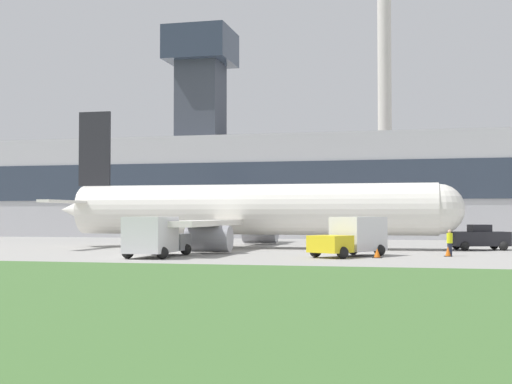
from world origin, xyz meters
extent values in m
plane|color=#999691|center=(0.00, 0.00, 0.00)|extent=(400.00, 400.00, 0.00)
cube|color=#B2B2B7|center=(0.00, 26.93, 5.46)|extent=(88.62, 13.27, 10.92)
cube|color=#2D3847|center=(0.00, 20.25, 6.00)|extent=(86.85, 0.16, 3.93)
cube|color=#383D47|center=(-15.26, 26.93, 10.03)|extent=(4.87, 4.87, 20.05)
cube|color=#283342|center=(-15.26, 26.93, 22.00)|extent=(7.31, 7.31, 3.90)
cylinder|color=beige|center=(4.06, 59.81, 20.38)|extent=(2.12, 2.12, 40.77)
cylinder|color=white|center=(-2.63, -0.09, 2.88)|extent=(27.01, 3.74, 3.74)
sphere|color=white|center=(10.87, -0.09, 2.88)|extent=(3.55, 3.55, 3.55)
cone|color=white|center=(-16.14, -0.09, 2.88)|extent=(4.11, 3.55, 3.55)
cube|color=#232328|center=(-15.35, -0.09, 7.67)|extent=(2.62, 0.24, 5.84)
cube|color=white|center=(-15.57, -3.80, 3.44)|extent=(0.94, 7.42, 0.20)
cube|color=white|center=(-15.57, 3.61, 3.44)|extent=(0.94, 7.42, 0.20)
cube|color=white|center=(-3.98, -7.02, 1.95)|extent=(2.09, 12.36, 0.36)
cube|color=white|center=(-3.98, 6.83, 1.95)|extent=(2.09, 12.36, 0.36)
cylinder|color=gray|center=(-3.68, -7.52, 0.94)|extent=(2.87, 1.71, 1.71)
cylinder|color=gray|center=(-3.68, 7.34, 0.94)|extent=(2.87, 1.71, 1.71)
cylinder|color=#59595B|center=(6.15, -0.09, 1.18)|extent=(0.20, 0.20, 1.54)
sphere|color=black|center=(6.15, -0.09, 0.41)|extent=(0.82, 0.82, 0.82)
cylinder|color=#59595B|center=(-5.33, -2.56, 1.18)|extent=(0.20, 0.20, 1.54)
sphere|color=black|center=(-5.33, -2.56, 0.41)|extent=(0.82, 0.82, 0.82)
cylinder|color=#59595B|center=(-5.33, 2.38, 1.18)|extent=(0.20, 0.20, 1.54)
sphere|color=black|center=(-5.33, 2.38, 0.41)|extent=(0.82, 0.82, 0.82)
cube|color=#232328|center=(13.65, 0.96, 0.79)|extent=(4.27, 2.82, 1.00)
cube|color=black|center=(13.65, 0.96, 1.54)|extent=(1.67, 1.58, 0.50)
sphere|color=black|center=(15.21, 0.55, 0.32)|extent=(0.65, 0.65, 0.65)
sphere|color=black|center=(14.72, 2.16, 0.32)|extent=(0.65, 0.65, 0.65)
sphere|color=black|center=(12.57, -0.24, 0.32)|extent=(0.65, 0.65, 0.65)
sphere|color=black|center=(12.09, 1.37, 0.32)|extent=(0.65, 0.65, 0.65)
cube|color=yellow|center=(4.57, -10.60, 0.81)|extent=(2.72, 2.64, 0.98)
cube|color=silver|center=(5.98, -8.20, 1.34)|extent=(3.39, 3.79, 2.04)
sphere|color=black|center=(3.66, -10.22, 0.35)|extent=(0.70, 0.70, 0.70)
sphere|color=black|center=(5.35, -11.21, 0.35)|extent=(0.70, 0.70, 0.70)
sphere|color=black|center=(5.53, -7.02, 0.35)|extent=(0.70, 0.70, 0.70)
sphere|color=black|center=(7.23, -8.01, 0.35)|extent=(0.70, 0.70, 0.70)
cube|color=gray|center=(-5.51, -9.91, 0.81)|extent=(2.21, 2.06, 0.99)
cube|color=silver|center=(-5.49, -12.98, 1.34)|extent=(2.22, 3.52, 2.05)
sphere|color=black|center=(-4.47, -9.76, 0.35)|extent=(0.70, 0.70, 0.70)
sphere|color=black|center=(-6.55, -9.77, 0.35)|extent=(0.70, 0.70, 0.70)
sphere|color=black|center=(-4.44, -13.85, 0.35)|extent=(0.70, 0.70, 0.70)
sphere|color=black|center=(-6.53, -13.86, 0.35)|extent=(0.70, 0.70, 0.70)
cylinder|color=#23283D|center=(11.34, -7.10, 0.39)|extent=(0.37, 0.37, 0.77)
cylinder|color=yellow|center=(11.34, -7.10, 1.08)|extent=(0.46, 0.46, 0.61)
sphere|color=tan|center=(11.34, -7.10, 1.49)|extent=(0.21, 0.21, 0.21)
cube|color=black|center=(7.20, -9.87, 0.01)|extent=(0.57, 0.57, 0.03)
cone|color=orange|center=(7.20, -9.87, 0.28)|extent=(0.41, 0.41, 0.56)
cube|color=black|center=(11.22, -7.52, 0.01)|extent=(0.47, 0.47, 0.03)
cone|color=orange|center=(11.22, -7.52, 0.31)|extent=(0.34, 0.34, 0.62)
camera|label=1|loc=(9.83, -51.55, 2.50)|focal=50.00mm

